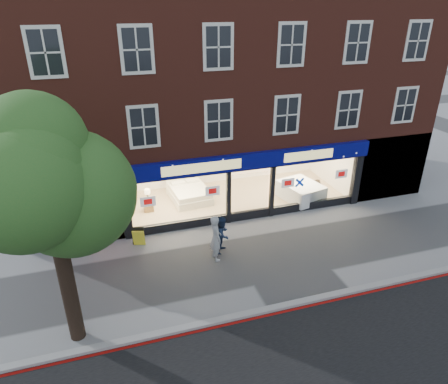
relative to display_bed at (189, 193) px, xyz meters
name	(u,v)px	position (x,y,z in m)	size (l,w,h in m)	color
ground	(277,254)	(2.27, -5.70, -0.45)	(120.00, 120.00, 0.00)	gray
kerb_line	(315,305)	(2.27, -8.80, -0.44)	(60.00, 0.10, 0.01)	#8C0A07
kerb_stone	(312,300)	(2.27, -8.60, -0.39)	(60.00, 0.25, 0.12)	gray
showroom_floor	(235,198)	(2.27, -0.45, -0.40)	(11.00, 4.50, 0.10)	tan
building	(225,59)	(2.25, 1.23, 6.22)	(19.00, 8.26, 10.30)	maroon
street_tree	(44,188)	(-5.30, -7.91, 4.49)	(4.00, 3.20, 6.60)	black
display_bed	(189,193)	(0.00, 0.00, 0.00)	(2.02, 2.37, 1.25)	white
bedside_table	(149,205)	(-2.13, -0.65, -0.08)	(0.45, 0.45, 0.55)	brown
mattress_stack	(301,191)	(5.37, -1.63, 0.06)	(2.07, 2.40, 0.82)	silver
sofa	(304,183)	(6.19, -0.44, -0.10)	(1.73, 0.68, 0.51)	black
a_board	(139,237)	(-2.90, -3.38, -0.07)	(0.50, 0.32, 0.76)	yellow
pedestrian_grey	(216,238)	(-0.13, -5.25, 0.49)	(0.69, 0.45, 1.88)	#9A9DA1
pedestrian_blue	(223,234)	(0.28, -4.81, 0.32)	(0.74, 0.58, 1.53)	#172642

